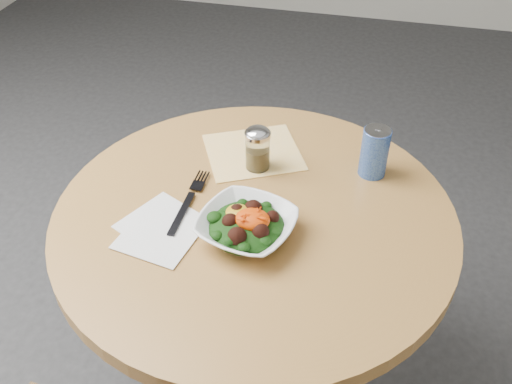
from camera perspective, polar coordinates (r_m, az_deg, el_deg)
table at (r=1.41m, az=-0.15°, el=-7.95°), size 0.90×0.90×0.75m
cloth_napkin at (r=1.45m, az=-0.28°, el=4.00°), size 0.30×0.29×0.00m
paper_napkins at (r=1.24m, az=-9.51°, el=-3.67°), size 0.21×0.23×0.00m
salad_bowl at (r=1.20m, az=-0.93°, el=-3.36°), size 0.24×0.24×0.07m
fork at (r=1.30m, az=-6.66°, el=-0.72°), size 0.03×0.23×0.00m
spice_shaker at (r=1.37m, az=0.16°, el=4.35°), size 0.06×0.06×0.11m
beverage_can at (r=1.37m, az=11.77°, el=3.95°), size 0.07×0.07×0.13m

